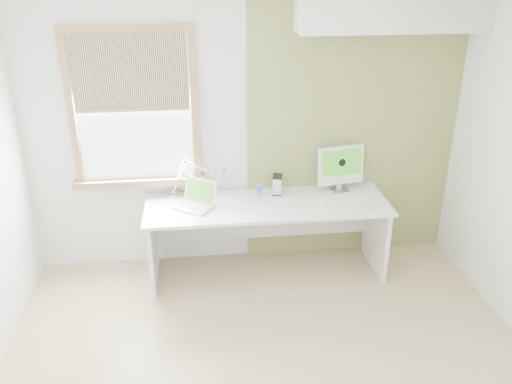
{
  "coord_description": "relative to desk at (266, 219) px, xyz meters",
  "views": [
    {
      "loc": [
        -0.47,
        -2.9,
        2.8
      ],
      "look_at": [
        0.0,
        1.05,
        1.0
      ],
      "focal_mm": 37.24,
      "sensor_mm": 36.0,
      "label": 1
    }
  ],
  "objects": [
    {
      "name": "soffit",
      "position": [
        1.06,
        0.13,
        1.87
      ],
      "size": [
        1.6,
        0.4,
        0.42
      ],
      "primitive_type": "cube",
      "color": "white",
      "rests_on": "room"
    },
    {
      "name": "mouse",
      "position": [
        0.5,
        -0.21,
        0.21
      ],
      "size": [
        0.07,
        0.1,
        0.03
      ],
      "primitive_type": "ellipsoid",
      "rotation": [
        0.0,
        0.0,
        -0.21
      ],
      "color": "white",
      "rests_on": "desk"
    },
    {
      "name": "window",
      "position": [
        -1.14,
        0.27,
        1.01
      ],
      "size": [
        1.2,
        0.14,
        1.42
      ],
      "color": "#A47A45",
      "rests_on": "room"
    },
    {
      "name": "imac",
      "position": [
        0.72,
        0.15,
        0.44
      ],
      "size": [
        0.45,
        0.18,
        0.44
      ],
      "color": "#B9BCBE",
      "rests_on": "desk"
    },
    {
      "name": "room",
      "position": [
        -0.14,
        -1.44,
        0.77
      ],
      "size": [
        4.04,
        3.54,
        2.64
      ],
      "color": "tan",
      "rests_on": "ground"
    },
    {
      "name": "desk_lamp",
      "position": [
        -0.5,
        0.13,
        0.38
      ],
      "size": [
        0.61,
        0.33,
        0.36
      ],
      "color": "#B9BCBE",
      "rests_on": "desk"
    },
    {
      "name": "keyboard",
      "position": [
        0.71,
        -0.29,
        0.2
      ],
      "size": [
        0.44,
        0.15,
        0.02
      ],
      "color": "white",
      "rests_on": "desk"
    },
    {
      "name": "accent_wall",
      "position": [
        0.86,
        0.3,
        0.77
      ],
      "size": [
        2.0,
        0.02,
        2.6
      ],
      "primitive_type": "cube",
      "color": "olive",
      "rests_on": "room"
    },
    {
      "name": "desk",
      "position": [
        0.0,
        0.0,
        0.0
      ],
      "size": [
        2.2,
        0.7,
        0.73
      ],
      "color": "white",
      "rests_on": "room"
    },
    {
      "name": "external_drive",
      "position": [
        0.12,
        0.15,
        0.28
      ],
      "size": [
        0.11,
        0.15,
        0.18
      ],
      "color": "#B9BCBE",
      "rests_on": "desk"
    },
    {
      "name": "phone_dock",
      "position": [
        -0.05,
        0.1,
        0.23
      ],
      "size": [
        0.07,
        0.07,
        0.12
      ],
      "color": "#B9BCBE",
      "rests_on": "desk"
    },
    {
      "name": "laptop",
      "position": [
        -0.63,
        -0.04,
        0.25
      ],
      "size": [
        0.42,
        0.41,
        0.23
      ],
      "color": "#B9BCBE",
      "rests_on": "desk"
    }
  ]
}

